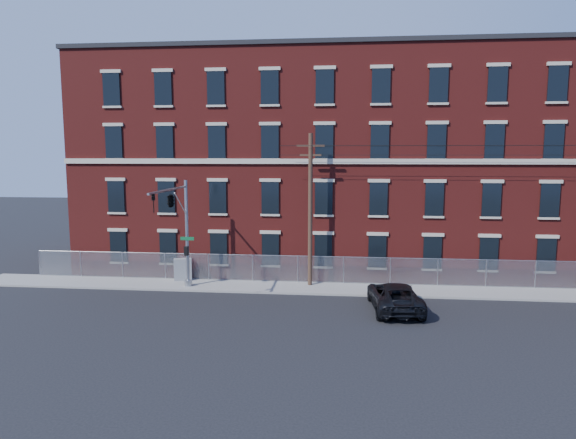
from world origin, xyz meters
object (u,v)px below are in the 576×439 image
(pickup_truck, at_px, (395,296))
(traffic_signal_mast, at_px, (175,211))
(utility_pole_near, at_px, (310,207))
(utility_cabinet, at_px, (183,269))

(pickup_truck, bearing_deg, traffic_signal_mast, -9.13)
(traffic_signal_mast, relative_size, pickup_truck, 1.25)
(traffic_signal_mast, xyz_separation_m, utility_pole_near, (8.00, 3.42, -0.05))
(traffic_signal_mast, distance_m, utility_pole_near, 8.70)
(traffic_signal_mast, relative_size, utility_cabinet, 4.67)
(traffic_signal_mast, distance_m, utility_cabinet, 5.97)
(pickup_truck, height_order, utility_cabinet, utility_cabinet)
(utility_cabinet, bearing_deg, utility_pole_near, -18.97)
(utility_pole_near, height_order, utility_cabinet, utility_pole_near)
(utility_pole_near, xyz_separation_m, utility_cabinet, (-8.83, 0.40, -4.47))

